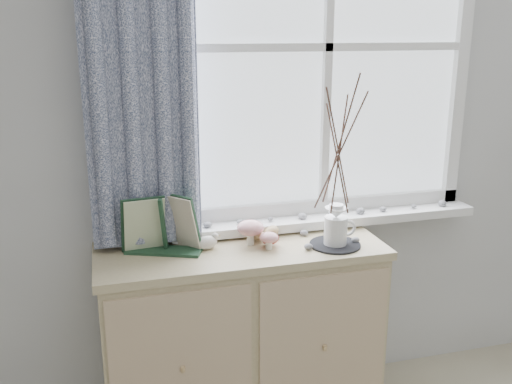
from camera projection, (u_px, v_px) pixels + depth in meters
The scene contains 8 objects.
sideboard at pixel (242, 338), 2.49m from camera, with size 1.20×0.45×0.85m.
botanical_book at pixel (164, 226), 2.26m from camera, with size 0.35×0.13×0.25m, color #1C3A25, non-canonical shape.
toadstool_cluster at pixel (255, 231), 2.37m from camera, with size 0.16×0.17×0.11m.
wooden_eggs at pixel (261, 234), 2.44m from camera, with size 0.17×0.18×0.07m.
songbird_figurine at pixel (207, 242), 2.35m from camera, with size 0.12×0.06×0.06m, color silver, non-canonical shape.
crocheted_doily at pixel (335, 245), 2.39m from camera, with size 0.21×0.21×0.01m, color black.
twig_pitcher at pixel (339, 148), 2.28m from camera, with size 0.30×0.30×0.73m.
sideboard_pebbles at pixel (310, 238), 2.44m from camera, with size 0.34×0.23×0.03m.
Camera 1 is at (-0.68, -0.40, 1.73)m, focal length 40.00 mm.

